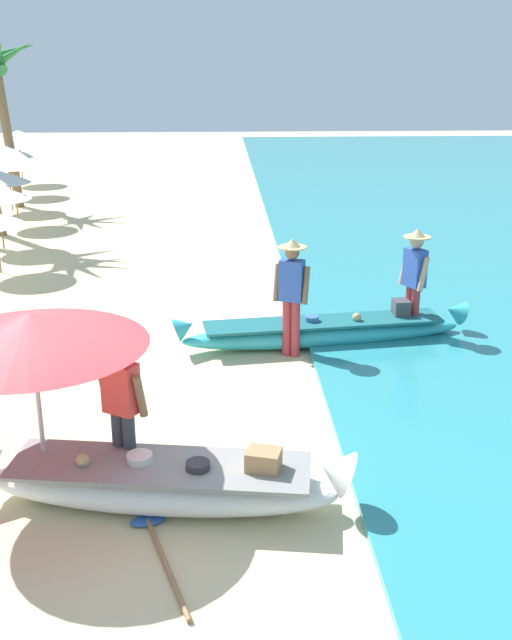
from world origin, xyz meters
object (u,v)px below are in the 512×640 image
object	(u,v)px
person_vendor_hatted	(292,289)
boat_cyan_midground	(324,331)
boat_white_foreground	(162,483)
paddle	(159,548)
person_vendor_assistant	(414,276)
person_tourist_customer	(122,407)
patio_umbrella_large	(31,330)

from	to	relation	value
person_vendor_hatted	boat_cyan_midground	bearing A→B (deg)	34.81
boat_white_foreground	paddle	bearing A→B (deg)	-88.64
boat_cyan_midground	paddle	xyz separation A→B (m)	(-2.29, -5.27, -0.21)
paddle	boat_white_foreground	bearing A→B (deg)	91.36
boat_white_foreground	person_vendor_assistant	distance (m)	6.18
boat_cyan_midground	person_tourist_customer	distance (m)	4.98
patio_umbrella_large	paddle	size ratio (longest dim) A/B	1.46
person_vendor_assistant	boat_cyan_midground	bearing A→B (deg)	-168.78
person_tourist_customer	person_vendor_assistant	xyz separation A→B (m)	(4.21, 4.40, 0.11)
person_vendor_hatted	paddle	distance (m)	5.27
person_tourist_customer	patio_umbrella_large	bearing A→B (deg)	-174.98
person_tourist_customer	paddle	xyz separation A→B (m)	(0.44, -1.17, -0.92)
person_vendor_hatted	patio_umbrella_large	xyz separation A→B (m)	(-2.99, -3.77, 0.77)
boat_white_foreground	person_vendor_assistant	xyz separation A→B (m)	(3.79, 4.81, 0.78)
paddle	patio_umbrella_large	bearing A→B (deg)	139.42
boat_white_foreground	person_vendor_hatted	size ratio (longest dim) A/B	2.15
person_vendor_assistant	patio_umbrella_large	world-z (taller)	patio_umbrella_large
boat_white_foreground	person_tourist_customer	distance (m)	0.89
boat_cyan_midground	person_vendor_assistant	bearing A→B (deg)	11.22
patio_umbrella_large	paddle	xyz separation A→B (m)	(1.28, -1.09, -1.83)
paddle	person_tourist_customer	bearing A→B (deg)	110.47
boat_white_foreground	patio_umbrella_large	world-z (taller)	patio_umbrella_large
boat_white_foreground	person_tourist_customer	bearing A→B (deg)	135.37
person_vendor_assistant	patio_umbrella_large	xyz separation A→B (m)	(-5.05, -4.48, 0.79)
patio_umbrella_large	person_vendor_assistant	bearing A→B (deg)	41.52
person_tourist_customer	patio_umbrella_large	size ratio (longest dim) A/B	0.71
patio_umbrella_large	boat_cyan_midground	bearing A→B (deg)	49.51
boat_cyan_midground	person_vendor_hatted	world-z (taller)	person_vendor_hatted
boat_white_foreground	boat_cyan_midground	bearing A→B (deg)	62.94
person_vendor_assistant	paddle	bearing A→B (deg)	-124.14
patio_umbrella_large	person_tourist_customer	bearing A→B (deg)	5.02
person_vendor_assistant	person_vendor_hatted	bearing A→B (deg)	-161.30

